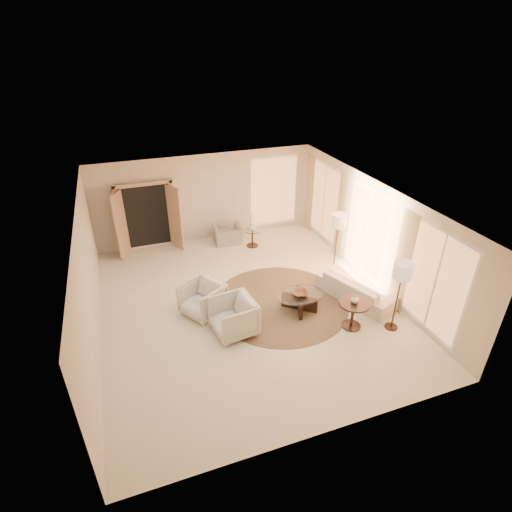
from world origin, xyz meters
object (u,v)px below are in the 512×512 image
object	(u,v)px
accent_chair	(228,232)
end_vase	(355,300)
floor_lamp_near	(338,223)
side_table	(252,236)
sofa	(356,289)
bowl	(300,293)
armchair_left	(202,297)
end_table	(353,310)
armchair_right	(233,315)
coffee_table	(300,300)
floor_lamp_far	(402,274)
side_vase	(252,227)

from	to	relation	value
accent_chair	end_vase	world-z (taller)	end_vase
end_vase	floor_lamp_near	bearing A→B (deg)	70.00
side_table	end_vase	xyz separation A→B (m)	(0.86, -4.58, 0.42)
sofa	bowl	size ratio (longest dim) A/B	5.66
armchair_left	side_table	bearing A→B (deg)	111.26
end_table	end_vase	bearing A→B (deg)	0.00
armchair_right	accent_chair	bearing A→B (deg)	158.29
end_table	armchair_left	bearing A→B (deg)	152.08
armchair_left	floor_lamp_near	xyz separation A→B (m)	(4.01, 0.73, 1.03)
sofa	accent_chair	size ratio (longest dim) A/B	2.33
sofa	accent_chair	world-z (taller)	accent_chair
coffee_table	floor_lamp_near	world-z (taller)	floor_lamp_near
side_table	bowl	xyz separation A→B (m)	(-0.01, -3.58, 0.15)
end_table	floor_lamp_far	bearing A→B (deg)	-22.42
armchair_right	side_vase	world-z (taller)	armchair_right
coffee_table	floor_lamp_far	size ratio (longest dim) A/B	0.85
end_vase	side_vase	world-z (taller)	end_vase
accent_chair	side_vase	size ratio (longest dim) A/B	3.56
armchair_right	accent_chair	size ratio (longest dim) A/B	1.06
armchair_right	sofa	bearing A→B (deg)	86.29
coffee_table	end_table	world-z (taller)	end_table
bowl	side_vase	world-z (taller)	side_vase
accent_chair	bowl	bearing A→B (deg)	102.95
sofa	end_table	xyz separation A→B (m)	(-0.68, -0.94, 0.16)
side_table	end_table	bearing A→B (deg)	-79.40
side_table	floor_lamp_near	bearing A→B (deg)	-51.62
sofa	floor_lamp_far	xyz separation A→B (m)	(0.18, -1.29, 1.18)
end_table	armchair_right	bearing A→B (deg)	164.49
sofa	armchair_right	xyz separation A→B (m)	(-3.32, -0.21, 0.17)
bowl	end_vase	bearing A→B (deg)	-48.92
sofa	end_table	size ratio (longest dim) A/B	2.89
floor_lamp_far	end_vase	distance (m)	1.17
armchair_left	floor_lamp_far	bearing A→B (deg)	32.52
accent_chair	end_table	bearing A→B (deg)	110.56
floor_lamp_near	floor_lamp_far	world-z (taller)	floor_lamp_near
floor_lamp_far	coffee_table	bearing A→B (deg)	141.96
armchair_left	side_vase	world-z (taller)	armchair_left
armchair_right	coffee_table	xyz separation A→B (m)	(1.77, 0.27, -0.19)
armchair_right	side_vase	xyz separation A→B (m)	(1.79, 3.84, 0.21)
side_vase	side_table	bearing A→B (deg)	0.00
coffee_table	armchair_left	bearing A→B (deg)	163.67
side_table	bowl	bearing A→B (deg)	-90.23
armchair_left	coffee_table	distance (m)	2.37
sofa	armchair_left	xyz separation A→B (m)	(-3.82, 0.72, 0.15)
end_table	bowl	size ratio (longest dim) A/B	1.96
side_table	end_vase	bearing A→B (deg)	-79.40
sofa	floor_lamp_far	distance (m)	1.76
bowl	sofa	bearing A→B (deg)	-2.17
coffee_table	end_table	size ratio (longest dim) A/B	2.07
floor_lamp_far	side_vase	distance (m)	5.28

